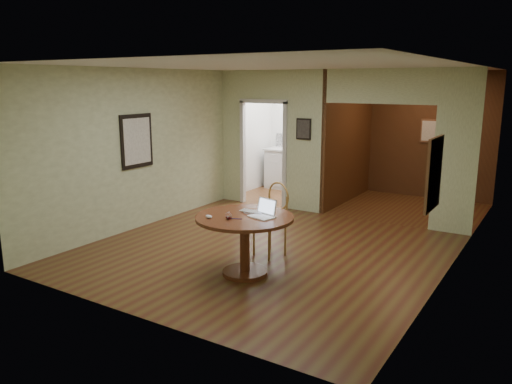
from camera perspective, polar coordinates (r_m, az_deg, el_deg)
The scene contains 11 objects.
floor at distance 7.46m, azimuth 0.71°, elevation -6.87°, with size 5.00×5.00×0.00m, color #4D2316.
room_shell at distance 10.07m, azimuth 7.70°, elevation 5.61°, with size 5.20×7.50×5.00m.
dining_table at distance 6.45m, azimuth -1.30°, elevation -4.52°, with size 1.27×1.27×0.79m.
chair at distance 7.20m, azimuth 1.97°, elevation -2.64°, with size 0.56×0.56×1.07m.
open_laptop at distance 6.36m, azimuth 0.93°, elevation -2.26°, with size 0.36×0.34×0.22m.
closed_laptop at distance 6.50m, azimuth -0.65°, elevation -2.38°, with size 0.33×0.21×0.03m, color silver.
mouse at distance 6.31m, azimuth -5.42°, elevation -2.81°, with size 0.10×0.06×0.04m, color white.
wine_glass at distance 6.23m, azimuth -3.15°, elevation -2.71°, with size 0.09×0.09×0.10m, color white, non-canonical shape.
pen at distance 6.26m, azimuth -2.27°, elevation -3.07°, with size 0.01×0.01×0.14m, color #0B0D50.
kitchen_cabinet at distance 11.55m, azimuth 5.88°, elevation 2.44°, with size 2.06×0.60×0.94m.
grocery_bag at distance 11.29m, azimuth 7.78°, elevation 5.25°, with size 0.27×0.23×0.27m, color beige.
Camera 1 is at (3.67, -6.01, 2.47)m, focal length 35.00 mm.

